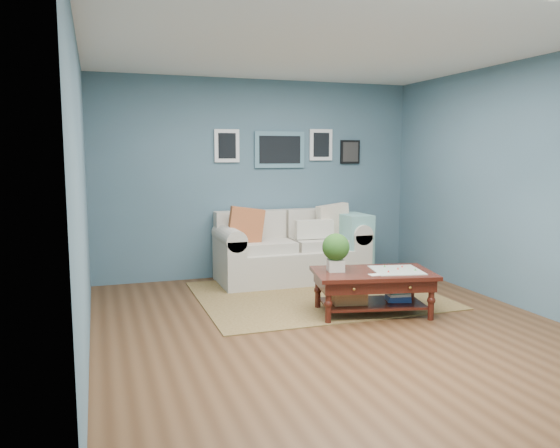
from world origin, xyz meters
name	(u,v)px	position (x,y,z in m)	size (l,w,h in m)	color
room_shell	(331,189)	(0.01, 0.06, 1.36)	(5.00, 5.02, 2.70)	brown
area_rug	(316,295)	(0.33, 1.16, 0.01)	(2.79, 2.23, 0.01)	brown
loveseat	(296,249)	(0.39, 2.03, 0.42)	(2.01, 0.91, 1.03)	beige
coffee_table	(367,279)	(0.53, 0.28, 0.38)	(1.36, 0.96, 0.87)	#34140B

